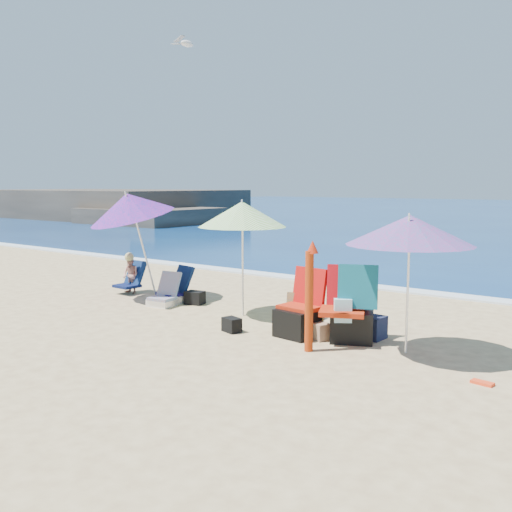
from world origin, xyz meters
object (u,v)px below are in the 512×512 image
Objects in this scene: umbrella_blue at (130,206)px; furled_umbrella at (310,291)px; person_center at (305,304)px; seagull at (186,43)px; chair_navy at (175,293)px; camp_chair_right at (351,313)px; umbrella_turquoise at (410,230)px; camp_chair_left at (299,316)px; umbrella_striped at (242,214)px; chair_rainbow at (164,297)px; person_left at (131,275)px.

furled_umbrella is at bearing -11.27° from umbrella_blue.
seagull reaches higher than person_center.
camp_chair_right is at bearing -6.63° from chair_navy.
furled_umbrella is 1.32× the size of camp_chair_right.
camp_chair_left is at bearing 179.89° from umbrella_turquoise.
person_center is at bearing -7.27° from umbrella_striped.
umbrella_striped is at bearing 150.96° from furled_umbrella.
umbrella_turquoise is 5.10m from chair_rainbow.
furled_umbrella reaches higher than person_center.
umbrella_turquoise is at bearing -11.83° from person_center.
furled_umbrella is 2.31× the size of seagull.
umbrella_striped is 3.93m from seagull.
person_left is (-0.54, 0.45, -1.46)m from umbrella_blue.
furled_umbrella is at bearing -18.11° from chair_navy.
umbrella_blue is at bearing 178.15° from chair_rainbow.
chair_navy reaches higher than chair_rainbow.
umbrella_blue is 3.36m from seagull.
umbrella_blue is 1.91m from chair_navy.
person_center is 1.28× the size of seagull.
seagull is (-4.32, 1.21, 4.58)m from camp_chair_right.
umbrella_turquoise reaches higher than camp_chair_right.
person_center is (3.99, 0.03, -1.45)m from umbrella_blue.
camp_chair_right is (2.27, -0.36, -1.34)m from umbrella_striped.
camp_chair_right is (-0.91, 0.19, -1.26)m from umbrella_turquoise.
furled_umbrella is at bearing -25.85° from seagull.
umbrella_turquoise is 2.23m from person_center.
umbrella_striped reaches higher than chair_rainbow.
chair_navy is 4.88m from seagull.
furled_umbrella is 0.91m from camp_chair_right.
furled_umbrella reaches higher than chair_rainbow.
person_center is at bearing -16.63° from seagull.
umbrella_blue is 1.97× the size of camp_chair_right.
camp_chair_left is 1.20× the size of person_center.
chair_navy is at bearing -5.49° from person_left.
seagull is (-5.23, 1.40, 3.33)m from umbrella_turquoise.
umbrella_turquoise reaches higher than person_left.
person_left is at bearing 173.66° from camp_chair_right.
camp_chair_right reaches higher than person_left.
chair_navy is at bearing 176.52° from umbrella_striped.
umbrella_striped is 3.23× the size of chair_rainbow.
chair_navy is at bearing 168.59° from camp_chair_left.
person_center is at bearing 1.09° from chair_rainbow.
umbrella_striped reaches higher than person_center.
chair_rainbow is at bearing -178.91° from person_center.
camp_chair_left is (1.51, -0.55, -1.45)m from umbrella_striped.
chair_rainbow is at bearing 178.18° from camp_chair_right.
umbrella_striped reaches higher than camp_chair_left.
umbrella_blue is 5.09m from camp_chair_right.
seagull reaches higher than umbrella_turquoise.
umbrella_striped is at bearing -4.38° from person_left.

